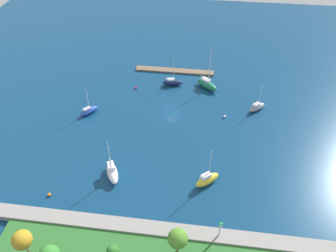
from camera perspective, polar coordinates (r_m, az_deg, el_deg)
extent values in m
plane|color=navy|center=(85.32, 0.67, 2.59)|extent=(160.00, 160.00, 0.00)
cube|color=brown|center=(101.02, 1.16, 9.55)|extent=(23.57, 2.40, 0.53)
cube|color=gray|center=(61.74, -3.43, -17.32)|extent=(68.60, 2.87, 1.21)
cylinder|color=silver|center=(59.57, 8.96, -17.37)|extent=(0.36, 0.36, 3.20)
sphere|color=green|center=(58.02, 9.16, -16.41)|extent=(0.56, 0.56, 0.56)
sphere|color=#286B23|center=(55.55, -9.55, -20.59)|extent=(2.03, 2.03, 2.03)
cylinder|color=brown|center=(62.14, -23.29, -18.86)|extent=(0.25, 0.25, 3.28)
sphere|color=#AD841E|center=(60.03, -23.97, -17.57)|extent=(3.24, 3.24, 3.24)
cylinder|color=brown|center=(58.00, 1.66, -20.11)|extent=(0.38, 0.38, 2.94)
sphere|color=#4C8428|center=(55.84, 1.71, -18.89)|extent=(3.35, 3.35, 3.35)
ellipsoid|color=#141E4C|center=(94.56, 0.76, 7.51)|extent=(5.90, 2.44, 1.61)
cube|color=silver|center=(93.94, 0.48, 8.07)|extent=(2.18, 1.27, 0.59)
cylinder|color=silver|center=(92.40, 0.96, 9.59)|extent=(0.14, 0.14, 6.42)
cylinder|color=silver|center=(93.70, 0.21, 8.29)|extent=(2.36, 0.45, 0.11)
ellipsoid|color=white|center=(69.63, -9.61, -8.00)|extent=(4.49, 6.33, 2.26)
cube|color=silver|center=(68.77, -9.83, -6.84)|extent=(2.08, 2.50, 0.94)
cylinder|color=silver|center=(65.65, -10.06, -5.23)|extent=(0.14, 0.14, 8.08)
cylinder|color=silver|center=(68.59, -9.95, -6.26)|extent=(1.11, 2.16, 0.12)
ellipsoid|color=#2347B2|center=(86.48, -13.53, 2.54)|extent=(4.54, 5.07, 1.59)
cube|color=silver|center=(85.73, -13.86, 2.94)|extent=(1.93, 2.07, 0.40)
cylinder|color=silver|center=(84.36, -13.77, 4.61)|extent=(0.13, 0.13, 5.92)
cylinder|color=silver|center=(85.37, -14.15, 2.99)|extent=(1.50, 1.82, 0.10)
ellipsoid|color=#19724C|center=(93.81, 6.79, 7.09)|extent=(6.79, 6.14, 2.14)
cube|color=silver|center=(93.34, 6.60, 7.95)|extent=(2.77, 2.60, 0.67)
cylinder|color=silver|center=(90.24, 7.28, 10.34)|extent=(0.17, 0.17, 10.58)
cylinder|color=silver|center=(93.43, 6.32, 8.36)|extent=(2.50, 2.10, 0.14)
ellipsoid|color=yellow|center=(67.99, 6.81, -9.25)|extent=(5.42, 4.94, 2.19)
cube|color=silver|center=(66.64, 6.61, -8.59)|extent=(2.22, 2.10, 0.83)
cylinder|color=silver|center=(64.64, 7.33, -6.52)|extent=(0.13, 0.13, 7.09)
cylinder|color=silver|center=(65.99, 6.30, -8.45)|extent=(1.95, 1.66, 0.11)
ellipsoid|color=gray|center=(88.32, 15.17, 3.14)|extent=(4.95, 4.71, 1.63)
cube|color=silver|center=(87.39, 15.11, 3.62)|extent=(2.04, 1.99, 0.60)
cylinder|color=silver|center=(86.25, 15.73, 5.23)|extent=(0.13, 0.13, 6.14)
cylinder|color=silver|center=(86.76, 14.90, 3.73)|extent=(1.91, 1.75, 0.10)
sphere|color=white|center=(84.36, 9.77, 1.65)|extent=(0.66, 0.66, 0.66)
sphere|color=red|center=(93.78, -5.60, 6.61)|extent=(0.62, 0.62, 0.62)
sphere|color=orange|center=(70.22, -19.87, -11.10)|extent=(0.69, 0.69, 0.69)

